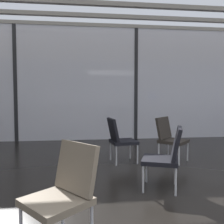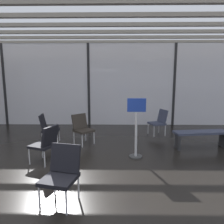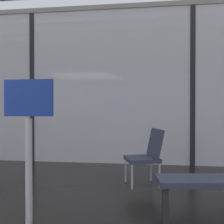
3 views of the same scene
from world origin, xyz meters
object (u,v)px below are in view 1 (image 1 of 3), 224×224
at_px(lounge_chair_0, 167,154).
at_px(lounge_chair_3, 169,136).
at_px(lounge_chair_1, 119,137).
at_px(parked_airplane, 141,86).
at_px(lounge_chair_4, 65,188).

distance_m(lounge_chair_0, lounge_chair_3, 1.56).
xyz_separation_m(lounge_chair_1, lounge_chair_3, (1.02, 0.01, 0.00)).
distance_m(parked_airplane, lounge_chair_4, 10.02).
bearing_deg(parked_airplane, lounge_chair_1, -107.02).
bearing_deg(lounge_chair_4, lounge_chair_0, 89.59).
bearing_deg(lounge_chair_4, lounge_chair_1, 120.87).
distance_m(lounge_chair_1, lounge_chair_3, 1.02).
relative_size(lounge_chair_0, lounge_chair_1, 1.00).
bearing_deg(parked_airplane, lounge_chair_0, -101.36).
xyz_separation_m(lounge_chair_1, lounge_chair_4, (-0.86, -2.53, 0.00)).
bearing_deg(lounge_chair_4, parked_airplane, 122.24).
height_order(lounge_chair_1, lounge_chair_3, same).
distance_m(lounge_chair_0, lounge_chair_4, 1.70).
relative_size(parked_airplane, lounge_chair_4, 15.89).
distance_m(lounge_chair_1, lounge_chair_4, 2.67).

